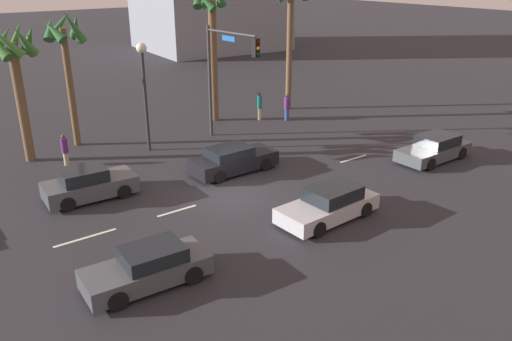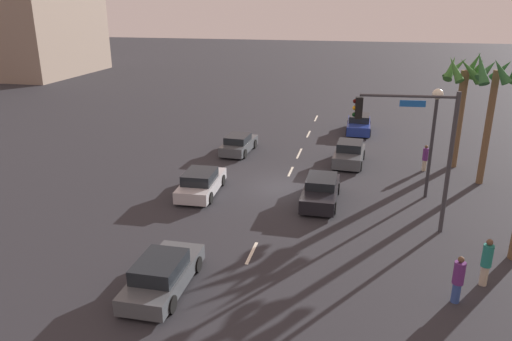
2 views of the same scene
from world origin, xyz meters
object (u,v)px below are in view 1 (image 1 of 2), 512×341
(car_1, at_px, (329,204))
(streetlamp, at_px, (144,76))
(pedestrian_2, at_px, (259,105))
(palm_tree_3, at_px, (13,60))
(pedestrian_0, at_px, (287,106))
(car_4, at_px, (233,160))
(car_3, at_px, (434,149))
(car_0, at_px, (89,184))
(palm_tree_2, at_px, (291,11))
(pedestrian_1, at_px, (65,149))
(palm_tree_1, at_px, (212,28))
(car_5, at_px, (148,268))
(traffic_signal, at_px, (224,67))
(palm_tree_0, at_px, (65,45))

(car_1, relative_size, streetlamp, 0.76)
(pedestrian_2, distance_m, palm_tree_3, 15.29)
(pedestrian_0, relative_size, pedestrian_2, 0.95)
(car_4, bearing_deg, car_3, -26.92)
(car_3, bearing_deg, pedestrian_0, 98.19)
(car_0, xyz_separation_m, pedestrian_2, (13.74, 5.65, 0.35))
(car_1, relative_size, palm_tree_2, 0.49)
(palm_tree_3, bearing_deg, pedestrian_1, -55.06)
(streetlamp, xyz_separation_m, palm_tree_1, (6.27, 3.00, 1.87))
(palm_tree_1, bearing_deg, palm_tree_2, -6.25)
(pedestrian_1, bearing_deg, palm_tree_3, 124.94)
(car_3, xyz_separation_m, palm_tree_1, (-5.41, 13.52, 5.46))
(car_5, height_order, traffic_signal, traffic_signal)
(car_5, height_order, palm_tree_2, palm_tree_2)
(palm_tree_2, bearing_deg, car_5, -141.25)
(palm_tree_3, bearing_deg, car_5, -89.74)
(pedestrian_0, bearing_deg, palm_tree_3, 172.15)
(traffic_signal, bearing_deg, car_5, -132.98)
(car_3, height_order, traffic_signal, traffic_signal)
(car_1, bearing_deg, pedestrian_1, 118.34)
(car_1, xyz_separation_m, car_5, (-8.06, 0.06, -0.02))
(streetlamp, xyz_separation_m, pedestrian_1, (-4.55, 0.34, -3.32))
(car_0, bearing_deg, palm_tree_3, 97.56)
(pedestrian_1, xyz_separation_m, pedestrian_2, (13.29, 0.91, 0.13))
(palm_tree_1, bearing_deg, traffic_signal, -113.77)
(streetlamp, xyz_separation_m, pedestrian_2, (8.74, 1.26, -3.19))
(palm_tree_0, bearing_deg, pedestrian_1, -118.36)
(car_4, relative_size, palm_tree_1, 0.50)
(pedestrian_0, height_order, pedestrian_1, pedestrian_0)
(pedestrian_0, bearing_deg, car_3, -81.81)
(traffic_signal, xyz_separation_m, streetlamp, (-4.43, 1.17, -0.21))
(car_3, height_order, pedestrian_2, pedestrian_2)
(pedestrian_1, height_order, palm_tree_1, palm_tree_1)
(car_1, xyz_separation_m, streetlamp, (-2.23, 12.23, 3.58))
(car_0, relative_size, palm_tree_3, 0.55)
(car_5, distance_m, pedestrian_2, 19.81)
(pedestrian_1, relative_size, pedestrian_2, 0.88)
(streetlamp, height_order, pedestrian_1, streetlamp)
(car_4, bearing_deg, car_5, -139.78)
(pedestrian_0, distance_m, palm_tree_1, 7.07)
(pedestrian_1, relative_size, palm_tree_1, 0.19)
(pedestrian_0, bearing_deg, traffic_signal, -168.01)
(traffic_signal, height_order, pedestrian_2, traffic_signal)
(car_1, height_order, streetlamp, streetlamp)
(palm_tree_2, distance_m, palm_tree_3, 18.21)
(car_5, xyz_separation_m, palm_tree_3, (-0.06, 14.43, 4.77))
(streetlamp, bearing_deg, pedestrian_2, 8.19)
(car_5, distance_m, traffic_signal, 15.52)
(palm_tree_2, bearing_deg, pedestrian_1, -173.21)
(car_3, height_order, palm_tree_1, palm_tree_1)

